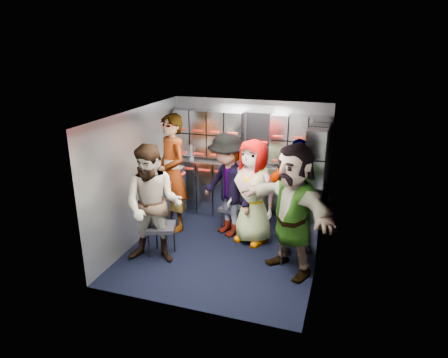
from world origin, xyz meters
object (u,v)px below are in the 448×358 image
(jump_seat_near_left, at_px, (161,229))
(attendant_arc_c, at_px, (253,192))
(jump_seat_mid_left, at_px, (231,210))
(jump_seat_near_right, at_px, (292,242))
(attendant_arc_d, at_px, (295,196))
(attendant_standing, at_px, (172,173))
(attendant_arc_b, at_px, (227,186))
(attendant_arc_a, at_px, (153,205))
(jump_seat_center, at_px, (255,216))
(attendant_arc_e, at_px, (292,210))
(jump_seat_mid_right, at_px, (295,221))

(jump_seat_near_left, bearing_deg, attendant_arc_c, 35.93)
(jump_seat_mid_left, bearing_deg, jump_seat_near_right, -34.49)
(jump_seat_near_left, xyz_separation_m, attendant_arc_d, (1.84, 0.76, 0.45))
(jump_seat_mid_left, distance_m, attendant_standing, 1.16)
(attendant_arc_b, xyz_separation_m, attendant_arc_c, (0.45, -0.11, -0.01))
(jump_seat_near_right, xyz_separation_m, attendant_arc_a, (-1.89, -0.52, 0.52))
(attendant_arc_d, bearing_deg, attendant_arc_c, 159.57)
(jump_seat_mid_left, bearing_deg, attendant_arc_c, -33.11)
(jump_seat_near_left, bearing_deg, jump_seat_mid_left, 57.49)
(jump_seat_near_left, distance_m, attendant_standing, 1.07)
(jump_seat_near_left, height_order, attendant_arc_a, attendant_arc_a)
(jump_seat_center, height_order, attendant_standing, attendant_standing)
(jump_seat_near_left, distance_m, jump_seat_near_right, 1.92)
(attendant_standing, relative_size, attendant_arc_c, 1.18)
(attendant_standing, height_order, attendant_arc_e, attendant_standing)
(jump_seat_center, relative_size, jump_seat_near_right, 1.03)
(jump_seat_near_left, height_order, jump_seat_mid_right, jump_seat_near_left)
(jump_seat_center, distance_m, jump_seat_near_right, 1.00)
(jump_seat_mid_right, height_order, attendant_arc_a, attendant_arc_a)
(jump_seat_near_right, relative_size, attendant_arc_e, 0.23)
(jump_seat_mid_right, bearing_deg, attendant_arc_e, -86.31)
(jump_seat_near_right, bearing_deg, attendant_arc_c, 144.68)
(attendant_arc_e, bearing_deg, jump_seat_near_right, 127.06)
(jump_seat_center, bearing_deg, jump_seat_near_left, -138.72)
(jump_seat_mid_left, distance_m, attendant_arc_e, 1.63)
(attendant_arc_e, bearing_deg, attendant_arc_b, -177.42)
(attendant_arc_b, relative_size, attendant_arc_d, 0.97)
(jump_seat_mid_right, distance_m, attendant_arc_d, 0.52)
(jump_seat_near_right, xyz_separation_m, attendant_arc_c, (-0.72, 0.51, 0.48))
(attendant_arc_b, bearing_deg, jump_seat_near_right, 5.97)
(attendant_arc_d, bearing_deg, attendant_arc_a, -165.76)
(jump_seat_mid_right, bearing_deg, attendant_arc_a, -148.67)
(jump_seat_mid_left, height_order, attendant_arc_b, attendant_arc_b)
(jump_seat_center, relative_size, attendant_arc_a, 0.25)
(jump_seat_near_left, relative_size, attendant_arc_b, 0.30)
(attendant_standing, bearing_deg, attendant_arc_d, 35.83)
(jump_seat_mid_right, relative_size, attendant_arc_a, 0.25)
(attendant_arc_b, bearing_deg, attendant_arc_e, -0.48)
(jump_seat_mid_left, xyz_separation_m, jump_seat_center, (0.45, -0.11, 0.00))
(jump_seat_mid_right, relative_size, attendant_standing, 0.22)
(jump_seat_mid_right, relative_size, attendant_arc_d, 0.25)
(jump_seat_center, relative_size, attendant_arc_b, 0.26)
(jump_seat_center, distance_m, attendant_standing, 1.52)
(jump_seat_center, xyz_separation_m, attendant_arc_c, (-0.00, -0.18, 0.48))
(jump_seat_mid_left, height_order, attendant_arc_d, attendant_arc_d)
(attendant_standing, bearing_deg, jump_seat_near_right, 24.77)
(jump_seat_mid_left, bearing_deg, attendant_arc_a, -118.84)
(jump_seat_mid_left, height_order, jump_seat_near_right, jump_seat_near_right)
(jump_seat_mid_left, bearing_deg, attendant_standing, -164.88)
(attendant_arc_e, bearing_deg, jump_seat_near_left, -138.06)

